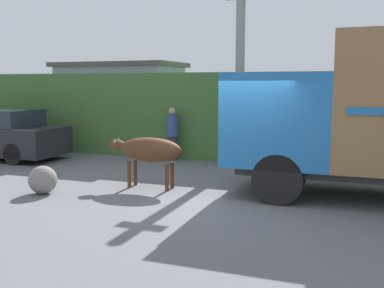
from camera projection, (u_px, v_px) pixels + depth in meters
The scene contains 7 objects.
ground_plane at pixel (235, 197), 9.72m from camera, with size 60.00×60.00×0.00m, color slate.
hillside_embankment at pixel (285, 114), 15.76m from camera, with size 32.00×5.09×2.79m.
building_backdrop at pixel (121, 106), 16.87m from camera, with size 4.56×2.70×3.20m.
brown_cow at pixel (149, 150), 10.48m from camera, with size 1.88×0.57×1.20m.
pedestrian_on_hill at pixel (172, 132), 14.23m from camera, with size 0.43×0.43×1.68m.
utility_pole at pixel (240, 68), 13.28m from camera, with size 0.90×0.27×5.60m.
roadside_rock at pixel (43, 180), 9.99m from camera, with size 0.63×0.63×0.63m.
Camera 1 is at (2.43, -9.20, 2.44)m, focal length 42.00 mm.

